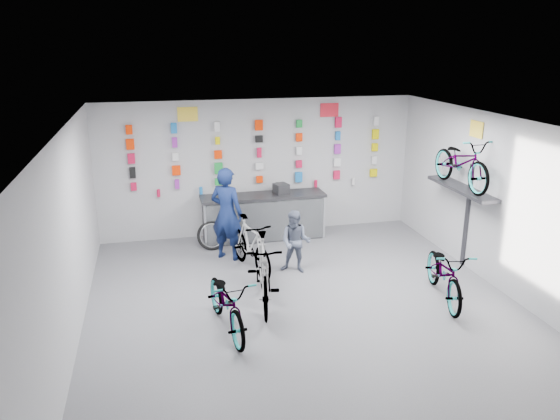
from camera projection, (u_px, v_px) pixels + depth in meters
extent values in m
plane|color=#515156|center=(308.00, 312.00, 8.79)|extent=(8.00, 8.00, 0.00)
plane|color=white|center=(312.00, 126.00, 7.89)|extent=(8.00, 8.00, 0.00)
plane|color=#BBBBBE|center=(259.00, 168.00, 12.05)|extent=(7.00, 0.00, 7.00)
plane|color=#BBBBBE|center=(443.00, 373.00, 4.63)|extent=(7.00, 0.00, 7.00)
plane|color=#BBBBBE|center=(68.00, 243.00, 7.56)|extent=(0.00, 8.00, 8.00)
plane|color=#BBBBBE|center=(511.00, 209.00, 9.11)|extent=(0.00, 8.00, 8.00)
cube|color=black|center=(263.00, 219.00, 11.95)|extent=(2.60, 0.60, 0.90)
cube|color=silver|center=(266.00, 222.00, 11.66)|extent=(2.60, 0.02, 0.90)
cube|color=silver|center=(205.00, 226.00, 11.37)|extent=(0.04, 0.04, 0.96)
cube|color=silver|center=(324.00, 217.00, 11.95)|extent=(0.04, 0.04, 0.96)
cube|color=black|center=(263.00, 196.00, 11.79)|extent=(2.70, 0.66, 0.06)
cube|color=#C6103B|center=(134.00, 187.00, 11.47)|extent=(0.12, 0.06, 0.17)
cube|color=purple|center=(177.00, 184.00, 11.66)|extent=(0.09, 0.06, 0.20)
cube|color=#169133|center=(219.00, 182.00, 11.86)|extent=(0.18, 0.06, 0.14)
cube|color=#FF2E00|center=(260.00, 179.00, 12.06)|extent=(0.14, 0.06, 0.14)
cube|color=blue|center=(299.00, 177.00, 12.26)|extent=(0.16, 0.06, 0.23)
cube|color=#C6103B|center=(337.00, 175.00, 12.46)|extent=(0.14, 0.06, 0.20)
cube|color=#D9C800|center=(373.00, 173.00, 12.66)|extent=(0.17, 0.06, 0.18)
cube|color=black|center=(133.00, 173.00, 11.38)|extent=(0.12, 0.06, 0.23)
cube|color=#FF2E00|center=(176.00, 170.00, 11.58)|extent=(0.18, 0.06, 0.20)
cube|color=#169133|center=(219.00, 168.00, 11.77)|extent=(0.17, 0.06, 0.24)
cube|color=silver|center=(259.00, 166.00, 11.97)|extent=(0.17, 0.06, 0.15)
cube|color=#C6103B|center=(299.00, 164.00, 12.17)|extent=(0.13, 0.06, 0.16)
cube|color=silver|center=(337.00, 162.00, 12.37)|extent=(0.16, 0.06, 0.19)
cube|color=silver|center=(374.00, 160.00, 12.57)|extent=(0.11, 0.06, 0.18)
cube|color=#C6103B|center=(131.00, 159.00, 11.29)|extent=(0.15, 0.06, 0.21)
cube|color=silver|center=(175.00, 157.00, 11.49)|extent=(0.13, 0.06, 0.17)
cube|color=#FF2E00|center=(218.00, 155.00, 11.68)|extent=(0.16, 0.06, 0.17)
cube|color=#C6103B|center=(259.00, 153.00, 11.88)|extent=(0.10, 0.06, 0.21)
cube|color=silver|center=(299.00, 151.00, 12.08)|extent=(0.12, 0.06, 0.18)
cube|color=purple|center=(337.00, 149.00, 12.28)|extent=(0.14, 0.06, 0.22)
cube|color=#D9C800|center=(375.00, 147.00, 12.48)|extent=(0.14, 0.06, 0.18)
cube|color=#FF2E00|center=(130.00, 144.00, 11.20)|extent=(0.16, 0.06, 0.22)
cube|color=purple|center=(175.00, 142.00, 11.40)|extent=(0.11, 0.06, 0.21)
cube|color=#D9C800|center=(218.00, 141.00, 11.60)|extent=(0.09, 0.06, 0.16)
cube|color=black|center=(259.00, 139.00, 11.79)|extent=(0.16, 0.06, 0.15)
cube|color=#FF2E00|center=(299.00, 137.00, 11.99)|extent=(0.14, 0.06, 0.18)
cube|color=blue|center=(338.00, 136.00, 12.19)|extent=(0.10, 0.06, 0.19)
cube|color=#D9C800|center=(375.00, 134.00, 12.39)|extent=(0.15, 0.06, 0.22)
cube|color=#FF2E00|center=(129.00, 130.00, 11.11)|extent=(0.13, 0.06, 0.19)
cube|color=blue|center=(174.00, 128.00, 11.31)|extent=(0.12, 0.06, 0.22)
cube|color=silver|center=(217.00, 127.00, 11.51)|extent=(0.12, 0.06, 0.21)
cube|color=#FF2E00|center=(259.00, 125.00, 11.71)|extent=(0.17, 0.06, 0.22)
cube|color=#169133|center=(299.00, 124.00, 11.90)|extent=(0.12, 0.06, 0.17)
cube|color=#C6103B|center=(338.00, 122.00, 12.10)|extent=(0.15, 0.06, 0.23)
cube|color=silver|center=(376.00, 121.00, 12.30)|extent=(0.11, 0.06, 0.20)
cylinder|color=#C6103B|center=(159.00, 193.00, 11.61)|extent=(0.07, 0.07, 0.16)
cylinder|color=blue|center=(201.00, 191.00, 11.81)|extent=(0.07, 0.07, 0.16)
cylinder|color=black|center=(277.00, 186.00, 12.18)|extent=(0.07, 0.07, 0.16)
cylinder|color=#C6103B|center=(316.00, 184.00, 12.38)|extent=(0.07, 0.07, 0.16)
cylinder|color=silver|center=(353.00, 181.00, 12.58)|extent=(0.07, 0.07, 0.16)
cube|color=#333338|center=(461.00, 188.00, 10.17)|extent=(0.38, 1.90, 0.06)
cube|color=#333338|center=(467.00, 216.00, 10.37)|extent=(0.04, 0.10, 2.00)
cube|color=yellow|center=(188.00, 114.00, 11.34)|extent=(0.42, 0.02, 0.30)
cube|color=red|center=(329.00, 110.00, 12.03)|extent=(0.42, 0.02, 0.30)
cube|color=yellow|center=(476.00, 129.00, 9.88)|extent=(0.02, 0.40, 0.30)
imported|color=gray|center=(227.00, 302.00, 8.12)|extent=(0.85, 1.83, 0.93)
imported|color=gray|center=(263.00, 272.00, 8.92)|extent=(0.83, 1.98, 1.15)
imported|color=gray|center=(445.00, 273.00, 9.10)|extent=(1.02, 1.92, 0.96)
imported|color=gray|center=(251.00, 245.00, 10.22)|extent=(0.89, 1.80, 1.04)
imported|color=gray|center=(462.00, 162.00, 10.01)|extent=(0.63, 1.80, 0.95)
imported|color=#0E1A44|center=(227.00, 214.00, 10.72)|extent=(0.81, 0.76, 1.86)
imported|color=#525A70|center=(296.00, 242.00, 10.17)|extent=(0.72, 0.67, 1.20)
torus|color=black|center=(212.00, 235.00, 11.38)|extent=(0.63, 0.26, 0.61)
torus|color=silver|center=(212.00, 235.00, 11.38)|extent=(0.51, 0.18, 0.49)
cube|color=black|center=(281.00, 189.00, 11.84)|extent=(0.34, 0.36, 0.22)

